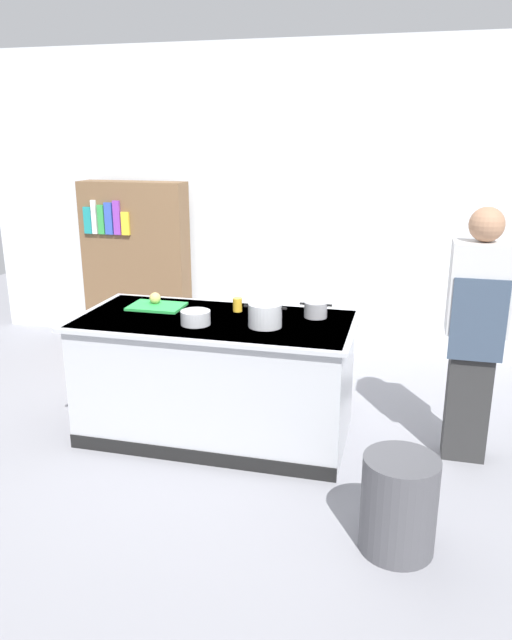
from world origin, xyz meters
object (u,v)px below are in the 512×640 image
at_px(onion, 155,298).
at_px(mixing_bowl, 196,318).
at_px(sauce_pan, 316,310).
at_px(trash_bin, 399,504).
at_px(person_chef, 475,331).
at_px(juice_cup, 237,305).
at_px(bookshelf, 136,265).
at_px(stock_pot, 265,315).

xyz_separation_m(onion, mixing_bowl, (0.45, -0.37, -0.01)).
relative_size(sauce_pan, mixing_bowl, 1.12).
bearing_deg(trash_bin, person_chef, 69.72).
height_order(sauce_pan, mixing_bowl, sauce_pan).
bearing_deg(trash_bin, onion, 146.93).
xyz_separation_m(mixing_bowl, juice_cup, (0.19, 0.38, 0.00)).
distance_m(trash_bin, person_chef, 1.36).
bearing_deg(bookshelf, mixing_bowl, -55.34).
distance_m(sauce_pan, mixing_bowl, 0.86).
xyz_separation_m(sauce_pan, juice_cup, (-0.58, 0.01, -0.01)).
bearing_deg(mixing_bowl, stock_pot, 8.34).
bearing_deg(bookshelf, onion, -60.54).
relative_size(mixing_bowl, bookshelf, 0.12).
xyz_separation_m(stock_pot, trash_bin, (0.95, -0.93, -0.71)).
bearing_deg(person_chef, mixing_bowl, 109.09).
xyz_separation_m(onion, stock_pot, (0.93, -0.30, 0.02)).
bearing_deg(juice_cup, bookshelf, 134.37).
relative_size(onion, bookshelf, 0.05).
relative_size(stock_pot, trash_bin, 0.54).
bearing_deg(trash_bin, bookshelf, 134.62).
relative_size(onion, stock_pot, 0.29).
bearing_deg(trash_bin, sauce_pan, 118.01).
distance_m(onion, bookshelf, 1.83).
relative_size(stock_pot, mixing_bowl, 1.44).
bearing_deg(juice_cup, stock_pot, -47.70).
bearing_deg(trash_bin, mixing_bowl, 148.94).
bearing_deg(sauce_pan, person_chef, -5.50).
relative_size(onion, trash_bin, 0.16).
bearing_deg(onion, person_chef, -2.41).
xyz_separation_m(trash_bin, person_chef, (0.42, 1.13, 0.64)).
distance_m(mixing_bowl, bookshelf, 2.38).
height_order(stock_pot, juice_cup, stock_pot).
relative_size(sauce_pan, trash_bin, 0.42).
xyz_separation_m(onion, juice_cup, (0.64, 0.01, -0.01)).
bearing_deg(mixing_bowl, bookshelf, 124.66).
xyz_separation_m(juice_cup, trash_bin, (1.23, -1.24, -0.68)).
height_order(trash_bin, person_chef, person_chef).
relative_size(mixing_bowl, person_chef, 0.12).
bearing_deg(onion, stock_pot, -17.74).
height_order(onion, trash_bin, onion).
xyz_separation_m(stock_pot, juice_cup, (-0.28, 0.31, -0.03)).
xyz_separation_m(onion, person_chef, (2.30, -0.10, -0.05)).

